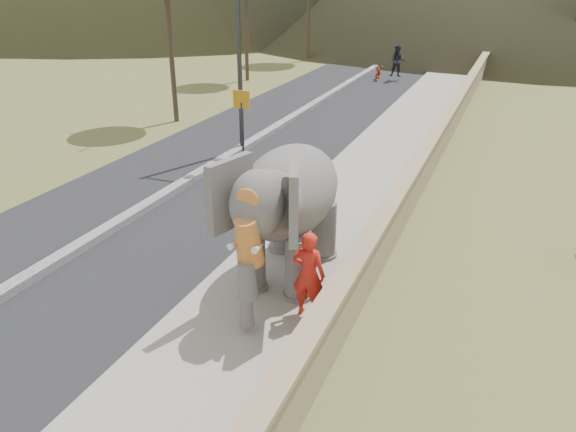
# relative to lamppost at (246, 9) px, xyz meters

# --- Properties ---
(road) EXTENTS (7.00, 120.00, 0.03)m
(road) POSITION_rel_lamppost_xyz_m (-0.31, -2.61, -4.86)
(road) COLOR black
(road) RESTS_ON ground
(median) EXTENTS (0.35, 120.00, 0.22)m
(median) POSITION_rel_lamppost_xyz_m (-0.31, -2.61, -4.76)
(median) COLOR black
(median) RESTS_ON ground
(walkway) EXTENTS (3.00, 120.00, 0.15)m
(walkway) POSITION_rel_lamppost_xyz_m (4.69, -2.61, -4.80)
(walkway) COLOR #9E9687
(walkway) RESTS_ON ground
(parapet) EXTENTS (0.30, 120.00, 1.10)m
(parapet) POSITION_rel_lamppost_xyz_m (6.34, -2.61, -4.32)
(parapet) COLOR tan
(parapet) RESTS_ON ground
(lamppost) EXTENTS (1.76, 0.36, 8.00)m
(lamppost) POSITION_rel_lamppost_xyz_m (0.00, 0.00, 0.00)
(lamppost) COLOR #2F2E34
(lamppost) RESTS_ON ground
(signboard) EXTENTS (0.60, 0.08, 2.40)m
(signboard) POSITION_rel_lamppost_xyz_m (0.19, -0.92, -3.23)
(signboard) COLOR #2D2D33
(signboard) RESTS_ON ground
(elephant_and_man) EXTENTS (2.38, 4.09, 2.88)m
(elephant_and_man) POSITION_rel_lamppost_xyz_m (4.71, -7.73, -3.30)
(elephant_and_man) COLOR slate
(elephant_and_man) RESTS_ON ground
(motorcyclist) EXTENTS (1.97, 1.77, 2.05)m
(motorcyclist) POSITION_rel_lamppost_xyz_m (1.40, 15.56, -4.05)
(motorcyclist) COLOR maroon
(motorcyclist) RESTS_ON ground
(trees) EXTENTS (48.40, 44.38, 9.15)m
(trees) POSITION_rel_lamppost_xyz_m (5.73, 17.18, -0.98)
(trees) COLOR #473828
(trees) RESTS_ON ground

